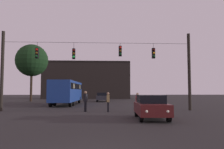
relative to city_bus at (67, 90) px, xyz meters
name	(u,v)px	position (x,y,z in m)	size (l,w,h in m)	color
ground_plane	(98,105)	(4.01, 0.26, -1.87)	(168.00, 168.00, 0.00)	black
overhead_signal_span	(97,66)	(3.98, -9.47, 2.18)	(17.32, 0.44, 7.16)	black
city_bus	(67,90)	(0.00, 0.00, 0.00)	(2.92, 11.08, 3.00)	navy
car_near_right	(151,106)	(7.44, -15.97, -1.07)	(2.07, 4.42, 1.52)	#511919
car_far_left	(102,97)	(4.66, 8.85, -1.07)	(1.98, 4.40, 1.52)	#2D2D33
pedestrian_crossing_left	(137,101)	(7.39, -11.03, -0.95)	(0.36, 0.42, 1.62)	black
pedestrian_crossing_center	(85,100)	(2.97, -10.45, -0.86)	(0.36, 0.42, 1.76)	black
pedestrian_crossing_right	(108,101)	(4.92, -10.70, -0.93)	(0.26, 0.37, 1.66)	black
corner_building	(87,81)	(1.20, 26.82, 2.45)	(20.00, 9.53, 8.64)	black
tree_left_silhouette	(32,60)	(-7.52, 10.23, 5.19)	(5.54, 5.54, 9.85)	#2D2116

